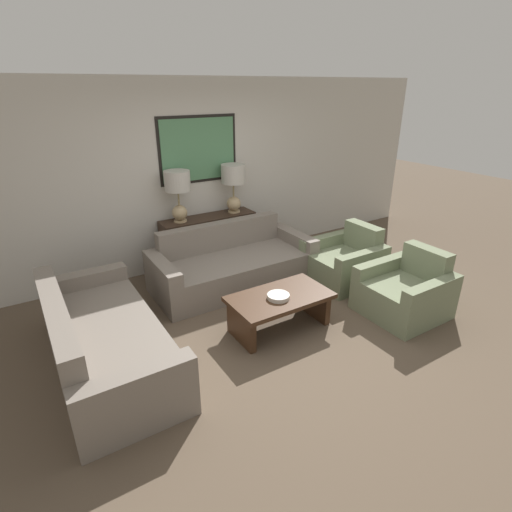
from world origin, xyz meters
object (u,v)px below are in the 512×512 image
Objects in this scene: couch_by_back_wall at (233,265)px; armchair_near_back_wall at (345,262)px; decorative_bowl at (278,296)px; console_table at (209,241)px; table_lamp_left at (178,189)px; table_lamp_right at (233,181)px; couch_by_side at (103,341)px; coffee_table at (280,304)px; armchair_near_camera at (405,292)px.

armchair_near_back_wall is (1.37, -0.74, -0.00)m from couch_by_back_wall.
armchair_near_back_wall is (1.51, 0.56, -0.17)m from decorative_bowl.
console_table is 0.96m from table_lamp_left.
table_lamp_right reaches higher than couch_by_side.
couch_by_back_wall is at bearing -58.84° from table_lamp_left.
coffee_table is 1.27× the size of armchair_near_camera.
table_lamp_left reaches higher than couch_by_side.
armchair_near_camera is at bearing -17.22° from decorative_bowl.
console_table is 0.72m from couch_by_back_wall.
console_table is 2.83m from armchair_near_camera.
table_lamp_left reaches higher than couch_by_back_wall.
table_lamp_left is 1.00× the size of table_lamp_right.
decorative_bowl is (-0.15, -1.29, 0.17)m from couch_by_back_wall.
couch_by_back_wall is 2.23m from armchair_near_camera.
console_table is 0.96m from table_lamp_right.
console_table is at bearing 118.96° from armchair_near_camera.
couch_by_side is at bearing -133.12° from table_lamp_left.
table_lamp_right is 0.80× the size of armchair_near_back_wall.
couch_by_back_wall is at bearing 127.83° from armchair_near_camera.
console_table is 1.96m from coffee_table.
couch_by_side reaches higher than console_table.
table_lamp_right reaches higher than couch_by_back_wall.
coffee_table is 4.60× the size of decorative_bowl.
couch_by_side is (-1.91, -0.87, 0.00)m from couch_by_back_wall.
console_table is at bearing 133.39° from armchair_near_back_wall.
table_lamp_right is 2.23m from coffee_table.
coffee_table is at bearing 160.69° from armchair_near_camera.
armchair_near_back_wall is (1.37, -1.45, -0.12)m from console_table.
console_table is at bearing 180.00° from table_lamp_right.
table_lamp_right is 0.63× the size of coffee_table.
console_table is at bearing 0.00° from table_lamp_left.
couch_by_side is 3.40m from armchair_near_camera.
coffee_table is at bearing 39.36° from decorative_bowl.
couch_by_back_wall is 2.46× the size of armchair_near_camera.
couch_by_side is 2.46× the size of armchair_near_back_wall.
decorative_bowl is at bearing -106.07° from table_lamp_right.
couch_by_back_wall is 2.10m from couch_by_side.
armchair_near_back_wall is (1.46, 0.51, -0.03)m from coffee_table.
console_table is 2.48m from couch_by_side.
armchair_near_camera reaches higher than coffee_table.
table_lamp_left is at bearing 180.00° from console_table.
couch_by_back_wall reaches higher than coffee_table.
table_lamp_right is 0.33× the size of couch_by_back_wall.
table_lamp_right reaches higher than decorative_bowl.
console_table is 1.98× the size of table_lamp_left.
console_table is 0.65× the size of couch_by_side.
table_lamp_left is at bearing 126.02° from armchair_near_camera.
armchair_near_back_wall is at bearing -28.30° from couch_by_back_wall.
couch_by_side is (-1.48, -1.58, -0.97)m from table_lamp_left.
couch_by_side reaches higher than armchair_near_camera.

